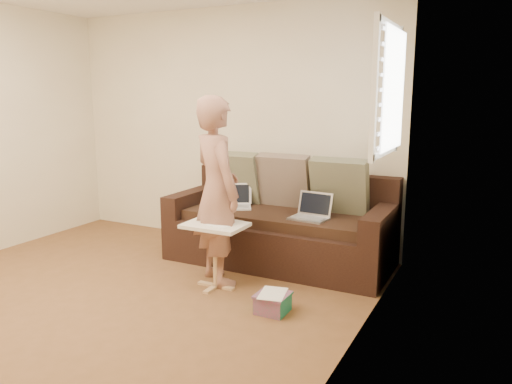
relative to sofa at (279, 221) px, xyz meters
The scene contains 16 objects.
floor 2.02m from the sofa, 116.11° to the right, with size 4.50×4.50×0.00m, color brown.
wall_back 1.32m from the sofa, 151.37° to the left, with size 4.00×4.00×0.00m, color beige.
wall_right 2.28m from the sofa, 57.52° to the right, with size 4.50×4.50×0.00m, color beige.
window_blinds 1.69m from the sofa, 14.29° to the right, with size 0.12×0.88×1.08m, color white, non-canonical shape.
sofa is the anchor object (origin of this frame).
pillow_left 0.73m from the sofa, 162.16° to the left, with size 0.55×0.14×0.55m, color #5C5F46, non-canonical shape.
pillow_mid 0.44m from the sofa, 101.88° to the left, with size 0.55×0.14×0.55m, color brown, non-canonical shape.
pillow_right 0.69m from the sofa, 19.26° to the left, with size 0.55×0.14×0.55m, color #5C5F46, non-canonical shape.
laptop_silver 0.41m from the sofa, 23.41° to the right, with size 0.34×0.25×0.23m, color #B7BABC, non-canonical shape.
laptop_white 0.49m from the sofa, behind, with size 0.33×0.24×0.24m, color white, non-canonical shape.
person 0.88m from the sofa, 111.00° to the right, with size 0.61×0.41×1.67m, color #935850.
side_table 0.90m from the sofa, 104.16° to the right, with size 0.52×0.37×0.58m, color silver, non-canonical shape.
drinking_glass 0.87m from the sofa, 115.91° to the right, with size 0.07×0.07×0.12m, color silver, non-canonical shape.
scissors 0.90m from the sofa, 102.17° to the right, with size 0.18×0.10×0.02m, color silver, non-canonical shape.
paper_on_table 0.85m from the sofa, 100.21° to the right, with size 0.21×0.30×0.00m, color white, non-canonical shape.
striped_box 1.24m from the sofa, 68.09° to the right, with size 0.25×0.25×0.16m, color #CB1E6D, non-canonical shape.
Camera 1 is at (2.83, -2.61, 1.67)m, focal length 34.82 mm.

